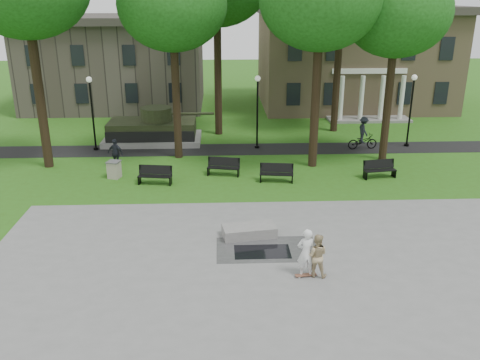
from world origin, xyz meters
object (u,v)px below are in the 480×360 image
object	(u,v)px
skateboarder	(306,253)
friend_watching	(317,255)
park_bench_0	(155,174)
cyclist	(363,136)
trash_bin	(114,169)
concrete_block	(249,231)

from	to	relation	value
skateboarder	friend_watching	size ratio (longest dim) A/B	1.13
park_bench_0	skateboarder	bearing A→B (deg)	-48.03
friend_watching	cyclist	size ratio (longest dim) A/B	0.76
cyclist	trash_bin	distance (m)	15.91
friend_watching	park_bench_0	xyz separation A→B (m)	(-6.85, 9.74, -0.31)
skateboarder	trash_bin	distance (m)	13.92
concrete_block	park_bench_0	bearing A→B (deg)	125.74
skateboarder	trash_bin	size ratio (longest dim) A/B	1.91
cyclist	trash_bin	bearing A→B (deg)	101.94
concrete_block	park_bench_0	size ratio (longest dim) A/B	1.19
friend_watching	cyclist	distance (m)	16.76
trash_bin	park_bench_0	bearing A→B (deg)	-23.70
park_bench_0	cyclist	bearing A→B (deg)	33.19
skateboarder	park_bench_0	distance (m)	11.68
concrete_block	cyclist	xyz separation A→B (m)	(8.12, 12.41, 0.63)
friend_watching	park_bench_0	distance (m)	11.91
skateboarder	friend_watching	world-z (taller)	skateboarder
skateboarder	concrete_block	bearing A→B (deg)	-62.02
skateboarder	park_bench_0	bearing A→B (deg)	-57.73
friend_watching	concrete_block	bearing A→B (deg)	-41.96
concrete_block	skateboarder	distance (m)	3.79
cyclist	trash_bin	size ratio (longest dim) A/B	2.24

